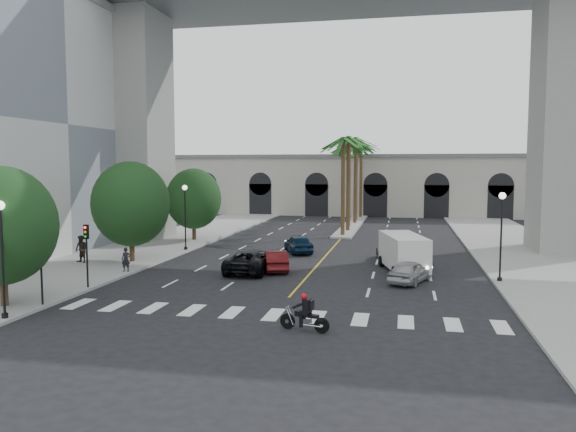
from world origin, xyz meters
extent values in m
plane|color=black|center=(0.00, 0.00, 0.00)|extent=(140.00, 140.00, 0.00)
cube|color=gray|center=(-15.00, 15.00, 0.07)|extent=(8.00, 100.00, 0.15)
cube|color=gray|center=(15.00, 15.00, 0.07)|extent=(8.00, 100.00, 0.15)
cube|color=gray|center=(0.00, 38.00, 0.10)|extent=(2.00, 24.00, 0.20)
cube|color=#B4B2A1|center=(0.00, 55.00, 4.00)|extent=(70.00, 10.00, 8.00)
cube|color=slate|center=(0.00, 55.00, 8.25)|extent=(71.00, 10.50, 0.50)
cube|color=gray|center=(18.50, 22.00, 10.40)|extent=(5.00, 6.00, 20.80)
cube|color=gray|center=(-18.50, 22.00, 10.40)|extent=(5.00, 6.00, 20.80)
cylinder|color=#47331E|center=(0.00, 28.00, 4.75)|extent=(0.40, 0.40, 9.50)
cylinder|color=#47331E|center=(0.10, 32.00, 4.90)|extent=(0.40, 0.40, 9.80)
cylinder|color=#47331E|center=(-0.20, 36.00, 4.65)|extent=(0.40, 0.40, 9.30)
cylinder|color=#47331E|center=(0.15, 40.00, 5.05)|extent=(0.40, 0.40, 10.10)
cylinder|color=#47331E|center=(-0.10, 44.00, 4.80)|extent=(0.40, 0.40, 9.60)
cylinder|color=#47331E|center=(0.20, 48.00, 4.95)|extent=(0.40, 0.40, 9.90)
cylinder|color=#382616|center=(-13.00, -3.00, 1.17)|extent=(0.36, 0.36, 2.34)
ellipsoid|color=black|center=(-13.00, -3.00, 4.03)|extent=(5.20, 5.20, 5.72)
cylinder|color=#382616|center=(-13.00, 10.00, 1.22)|extent=(0.36, 0.36, 2.45)
ellipsoid|color=black|center=(-13.00, 10.00, 4.22)|extent=(5.44, 5.44, 5.98)
cylinder|color=#382616|center=(-13.00, 22.00, 1.13)|extent=(0.36, 0.36, 2.27)
ellipsoid|color=black|center=(-13.00, 22.00, 3.91)|extent=(5.04, 5.04, 5.54)
cylinder|color=black|center=(-11.40, -5.00, 0.18)|extent=(0.28, 0.28, 0.36)
cylinder|color=black|center=(-11.40, -5.00, 2.60)|extent=(0.11, 0.11, 5.00)
sphere|color=white|center=(-11.40, -5.00, 5.15)|extent=(0.40, 0.40, 0.40)
cylinder|color=black|center=(-11.40, 16.00, 0.18)|extent=(0.28, 0.28, 0.36)
cylinder|color=black|center=(-11.40, 16.00, 2.60)|extent=(0.11, 0.11, 5.00)
sphere|color=white|center=(-11.40, 16.00, 5.15)|extent=(0.40, 0.40, 0.40)
cylinder|color=black|center=(11.40, 8.00, 0.18)|extent=(0.28, 0.28, 0.36)
cylinder|color=black|center=(11.40, 8.00, 2.60)|extent=(0.11, 0.11, 5.00)
sphere|color=white|center=(11.40, 8.00, 5.15)|extent=(0.40, 0.40, 0.40)
cylinder|color=black|center=(-11.30, -2.50, 1.75)|extent=(0.10, 0.10, 3.50)
cube|color=black|center=(-11.30, -2.50, 3.25)|extent=(0.25, 0.18, 0.80)
cylinder|color=black|center=(-11.30, 1.50, 1.75)|extent=(0.10, 0.10, 3.50)
cube|color=black|center=(-11.30, 1.50, 3.25)|extent=(0.25, 0.18, 0.80)
cylinder|color=black|center=(1.09, -3.56, 0.33)|extent=(0.66, 0.26, 0.65)
cylinder|color=black|center=(2.61, -3.93, 0.33)|extent=(0.66, 0.26, 0.65)
cube|color=silver|center=(1.90, -3.76, 0.41)|extent=(0.49, 0.40, 0.28)
cube|color=black|center=(1.75, -3.72, 0.72)|extent=(0.64, 0.37, 0.22)
cube|color=black|center=(2.22, -3.83, 0.67)|extent=(0.54, 0.37, 0.13)
cylinder|color=black|center=(1.32, -3.61, 0.95)|extent=(0.17, 0.59, 0.03)
cube|color=black|center=(1.98, -3.77, 1.08)|extent=(0.37, 0.47, 0.56)
cube|color=black|center=(2.15, -3.82, 1.14)|extent=(0.23, 0.35, 0.41)
sphere|color=#A80B15|center=(1.83, -3.74, 1.45)|extent=(0.28, 0.28, 0.28)
imported|color=#9C9CA0|center=(6.23, 7.10, 0.68)|extent=(2.88, 4.28, 1.35)
imported|color=#4A0E10|center=(-2.38, 9.24, 0.67)|extent=(2.58, 4.32, 1.34)
imported|color=black|center=(-3.79, 8.43, 0.75)|extent=(2.65, 5.48, 1.51)
imported|color=slate|center=(5.15, 14.59, 0.72)|extent=(2.91, 5.25, 1.44)
imported|color=#0D243E|center=(-2.33, 17.12, 0.73)|extent=(3.27, 4.61, 1.46)
cube|color=silver|center=(5.84, 10.56, 1.37)|extent=(3.42, 6.02, 2.10)
cube|color=black|center=(6.49, 7.96, 1.63)|extent=(1.95, 0.73, 0.89)
cylinder|color=black|center=(5.36, 8.38, 0.37)|extent=(0.46, 0.79, 0.74)
cylinder|color=black|center=(7.30, 8.86, 0.37)|extent=(0.46, 0.79, 0.74)
cylinder|color=black|center=(4.39, 12.25, 0.37)|extent=(0.46, 0.79, 0.74)
cylinder|color=black|center=(6.33, 12.74, 0.37)|extent=(0.46, 0.79, 0.74)
imported|color=black|center=(-11.50, 6.26, 0.92)|extent=(0.61, 0.44, 1.54)
imported|color=black|center=(-16.15, 8.67, 1.10)|extent=(1.11, 0.98, 1.91)
camera|label=1|loc=(5.83, -26.27, 6.84)|focal=35.00mm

